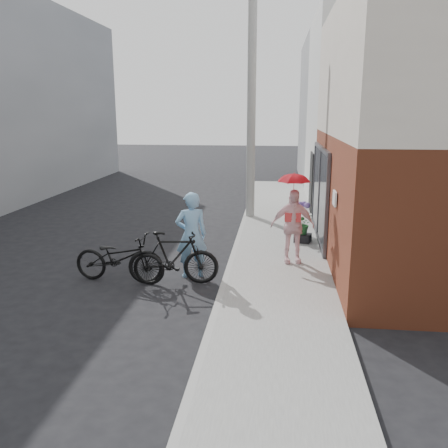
% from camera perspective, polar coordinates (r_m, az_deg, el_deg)
% --- Properties ---
extents(ground, '(80.00, 80.00, 0.00)m').
position_cam_1_polar(ground, '(10.41, -4.92, -6.64)').
color(ground, black).
rests_on(ground, ground).
extents(sidewalk, '(2.20, 24.00, 0.12)m').
position_cam_1_polar(sidewalk, '(12.10, 6.77, -3.48)').
color(sidewalk, gray).
rests_on(sidewalk, ground).
extents(curb, '(0.12, 24.00, 0.12)m').
position_cam_1_polar(curb, '(12.15, 1.28, -3.33)').
color(curb, '#9E9E99').
rests_on(curb, ground).
extents(plaster_building, '(8.00, 6.00, 7.00)m').
position_cam_1_polar(plaster_building, '(19.30, 22.69, 12.28)').
color(plaster_building, silver).
rests_on(plaster_building, ground).
extents(east_building_far, '(8.00, 8.00, 7.00)m').
position_cam_1_polar(east_building_far, '(26.11, 18.44, 12.70)').
color(east_building_far, slate).
rests_on(east_building_far, ground).
extents(utility_pole, '(0.28, 0.28, 7.00)m').
position_cam_1_polar(utility_pole, '(15.60, 3.31, 13.22)').
color(utility_pole, '#9E9E99').
rests_on(utility_pole, ground).
extents(officer, '(0.80, 0.65, 1.89)m').
position_cam_1_polar(officer, '(10.30, -3.94, -1.32)').
color(officer, '#77ABD4').
rests_on(officer, ground).
extents(bike_left, '(2.08, 0.93, 1.06)m').
position_cam_1_polar(bike_left, '(10.32, -12.46, -4.02)').
color(bike_left, black).
rests_on(bike_left, ground).
extents(bike_right, '(1.95, 0.76, 1.14)m').
position_cam_1_polar(bike_right, '(10.00, -6.12, -4.08)').
color(bike_right, black).
rests_on(bike_right, ground).
extents(kimono_woman, '(1.05, 0.52, 1.72)m').
position_cam_1_polar(kimono_woman, '(11.02, 8.23, -0.26)').
color(kimono_woman, '#F9D1D6').
rests_on(kimono_woman, sidewalk).
extents(parasol, '(0.72, 0.72, 0.64)m').
position_cam_1_polar(parasol, '(10.81, 8.44, 5.82)').
color(parasol, red).
rests_on(parasol, kimono_woman).
extents(planter, '(0.50, 0.50, 0.22)m').
position_cam_1_polar(planter, '(12.95, 9.45, -1.66)').
color(planter, black).
rests_on(planter, sidewalk).
extents(potted_plant, '(0.52, 0.45, 0.57)m').
position_cam_1_polar(potted_plant, '(12.86, 9.52, 0.03)').
color(potted_plant, '#255D2C').
rests_on(potted_plant, planter).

